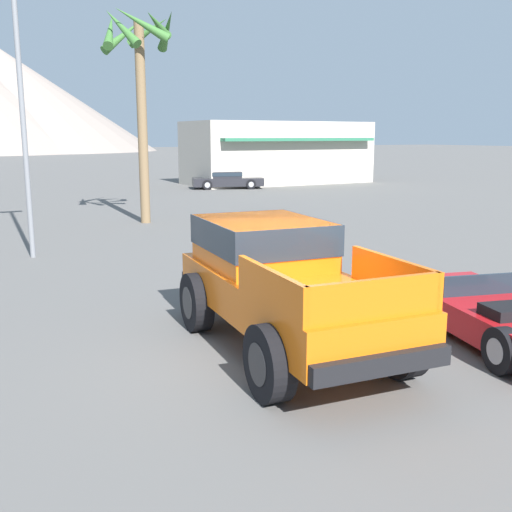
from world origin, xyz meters
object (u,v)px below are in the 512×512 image
street_lamp_post (18,51)px  orange_pickup_truck (278,277)px  red_convertible_car (498,315)px  palm_tree_tall (139,64)px  parked_car_dark (227,180)px

street_lamp_post → orange_pickup_truck: bearing=-75.8°
red_convertible_car → street_lamp_post: 12.97m
red_convertible_car → palm_tree_tall: 16.45m
parked_car_dark → street_lamp_post: 22.55m
orange_pickup_truck → palm_tree_tall: 14.98m
parked_car_dark → palm_tree_tall: (-9.34, -12.01, 5.24)m
red_convertible_car → palm_tree_tall: size_ratio=0.57×
red_convertible_car → parked_car_dark: size_ratio=0.95×
orange_pickup_truck → street_lamp_post: size_ratio=0.58×
red_convertible_car → parked_car_dark: 28.86m
red_convertible_car → street_lamp_post: (-5.51, 10.65, 4.95)m
orange_pickup_truck → street_lamp_post: street_lamp_post is taller
parked_car_dark → street_lamp_post: (-14.13, -16.90, 4.81)m
parked_car_dark → palm_tree_tall: palm_tree_tall is taller
street_lamp_post → red_convertible_car: bearing=-62.6°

